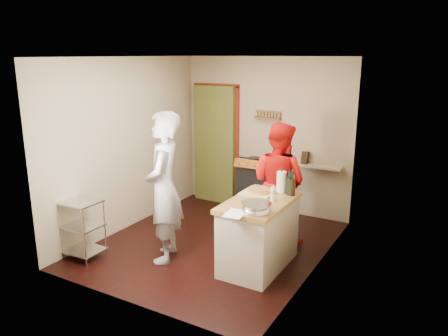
{
  "coord_description": "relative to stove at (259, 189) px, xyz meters",
  "views": [
    {
      "loc": [
        2.98,
        -4.94,
        2.64
      ],
      "look_at": [
        0.18,
        0.0,
        1.15
      ],
      "focal_mm": 35.0,
      "sensor_mm": 36.0,
      "label": 1
    }
  ],
  "objects": [
    {
      "name": "floor",
      "position": [
        -0.05,
        -1.42,
        -0.45
      ],
      "size": [
        3.5,
        3.5,
        0.0
      ],
      "primitive_type": "plane",
      "color": "black",
      "rests_on": "ground"
    },
    {
      "name": "back_wall",
      "position": [
        -0.69,
        0.36,
        0.68
      ],
      "size": [
        3.0,
        0.44,
        2.6
      ],
      "color": "tan",
      "rests_on": "ground"
    },
    {
      "name": "left_wall",
      "position": [
        -1.55,
        -1.42,
        0.85
      ],
      "size": [
        0.04,
        3.5,
        2.6
      ],
      "primitive_type": "cube",
      "color": "tan",
      "rests_on": "ground"
    },
    {
      "name": "right_wall",
      "position": [
        1.45,
        -1.42,
        0.85
      ],
      "size": [
        0.04,
        3.5,
        2.6
      ],
      "primitive_type": "cube",
      "color": "tan",
      "rests_on": "ground"
    },
    {
      "name": "ceiling",
      "position": [
        -0.05,
        -1.42,
        2.16
      ],
      "size": [
        3.0,
        3.5,
        0.02
      ],
      "primitive_type": "cube",
      "color": "white",
      "rests_on": "back_wall"
    },
    {
      "name": "stove",
      "position": [
        0.0,
        0.0,
        0.0
      ],
      "size": [
        0.6,
        0.63,
        1.0
      ],
      "color": "black",
      "rests_on": "ground"
    },
    {
      "name": "wire_shelving",
      "position": [
        -1.33,
        -2.62,
        -0.01
      ],
      "size": [
        0.48,
        0.4,
        0.8
      ],
      "color": "silver",
      "rests_on": "ground"
    },
    {
      "name": "island",
      "position": [
        0.81,
        -1.71,
        0.02
      ],
      "size": [
        0.7,
        1.32,
        1.2
      ],
      "color": "#BAAF9E",
      "rests_on": "ground"
    },
    {
      "name": "person_stripe",
      "position": [
        -0.37,
        -2.11,
        0.53
      ],
      "size": [
        0.73,
        0.85,
        1.96
      ],
      "primitive_type": "imported",
      "rotation": [
        0.0,
        0.0,
        -1.12
      ],
      "color": "#B6B6BB",
      "rests_on": "ground"
    },
    {
      "name": "person_red",
      "position": [
        0.68,
        -0.8,
        0.42
      ],
      "size": [
        0.97,
        0.83,
        1.73
      ],
      "primitive_type": "imported",
      "rotation": [
        0.0,
        0.0,
        2.91
      ],
      "color": "red",
      "rests_on": "ground"
    }
  ]
}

